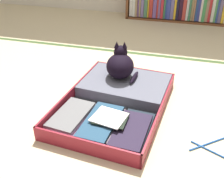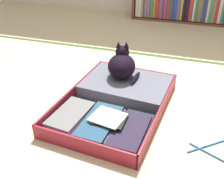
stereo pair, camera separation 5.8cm
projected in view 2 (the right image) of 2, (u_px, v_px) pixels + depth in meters
ground_plane at (133, 117)px, 1.84m from camera, size 10.00×10.00×0.00m
tatami_border at (159, 56)px, 2.68m from camera, size 4.80×0.05×0.00m
open_suitcase at (118, 99)px, 1.95m from camera, size 0.73×1.00×0.10m
black_cat at (122, 65)px, 2.08m from camera, size 0.27×0.29×0.26m
clothes_hanger at (221, 147)px, 1.59m from camera, size 0.32×0.30×0.01m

